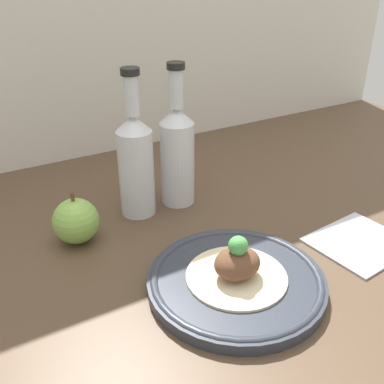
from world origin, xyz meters
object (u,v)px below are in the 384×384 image
object	(u,v)px
cider_bottle_left	(136,161)
apple	(76,221)
cider_bottle_right	(177,152)
plate	(236,281)
plated_food	(237,266)

from	to	relation	value
cider_bottle_left	apple	distance (cm)	15.20
cider_bottle_left	cider_bottle_right	distance (cm)	8.58
plate	plated_food	size ratio (longest dim) A/B	1.77
cider_bottle_left	plated_food	bearing A→B (deg)	-82.87
cider_bottle_right	apple	xyz separation A→B (cm)	(-21.68, -3.88, -6.67)
plate	cider_bottle_left	bearing A→B (deg)	97.13
plated_food	apple	distance (cm)	29.00
cider_bottle_right	apple	world-z (taller)	cider_bottle_right
plate	apple	size ratio (longest dim) A/B	2.82
plated_food	cider_bottle_right	xyz separation A→B (cm)	(5.12, 27.69, 6.68)
plated_food	cider_bottle_right	bearing A→B (deg)	79.53
plated_food	cider_bottle_right	distance (cm)	28.94
plated_food	cider_bottle_right	size ratio (longest dim) A/B	0.55
plated_food	plate	bearing A→B (deg)	-116.57
plate	cider_bottle_left	distance (cm)	29.46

